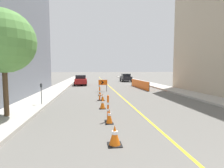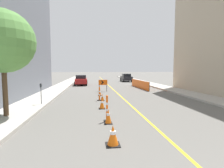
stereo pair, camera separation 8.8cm
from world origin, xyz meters
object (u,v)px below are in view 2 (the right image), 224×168
(parked_car_curb_near, at_px, (81,80))
(street_tree_left_near, at_px, (2,42))
(parked_car_curb_mid, at_px, (126,78))
(delineator_post_front, at_px, (107,110))
(traffic_cone_second, at_px, (108,116))
(traffic_cone_fourth, at_px, (102,97))
(delineator_post_rear, at_px, (99,95))
(arrow_barricade_primary, at_px, (103,83))
(traffic_cone_nearest, at_px, (113,135))
(traffic_cone_fifth, at_px, (100,93))
(traffic_cone_third, at_px, (102,104))
(parking_meter_near_curb, at_px, (41,89))

(parked_car_curb_near, distance_m, street_tree_left_near, 19.06)
(parked_car_curb_mid, bearing_deg, delineator_post_front, -103.03)
(parked_car_curb_mid, height_order, street_tree_left_near, street_tree_left_near)
(traffic_cone_second, distance_m, traffic_cone_fourth, 5.93)
(delineator_post_rear, height_order, arrow_barricade_primary, arrow_barricade_primary)
(parked_car_curb_near, height_order, parked_car_curb_mid, same)
(traffic_cone_second, relative_size, traffic_cone_fourth, 1.22)
(traffic_cone_nearest, relative_size, street_tree_left_near, 0.13)
(traffic_cone_nearest, distance_m, traffic_cone_second, 2.33)
(traffic_cone_second, xyz_separation_m, delineator_post_front, (-0.02, 0.37, 0.22))
(traffic_cone_fifth, height_order, parked_car_curb_near, parked_car_curb_near)
(delineator_post_front, bearing_deg, traffic_cone_second, -86.43)
(parked_car_curb_near, bearing_deg, traffic_cone_third, -85.06)
(traffic_cone_third, height_order, delineator_post_front, delineator_post_front)
(traffic_cone_fourth, distance_m, street_tree_left_near, 7.78)
(delineator_post_rear, bearing_deg, street_tree_left_near, -137.00)
(traffic_cone_nearest, height_order, parked_car_curb_near, parked_car_curb_near)
(traffic_cone_third, xyz_separation_m, street_tree_left_near, (-4.98, -1.68, 3.54))
(traffic_cone_third, distance_m, delineator_post_rear, 2.96)
(traffic_cone_fifth, distance_m, parking_meter_near_curb, 6.06)
(street_tree_left_near, bearing_deg, traffic_cone_nearest, -36.71)
(parked_car_curb_near, xyz_separation_m, street_tree_left_near, (-2.76, -18.61, 3.07))
(delineator_post_front, bearing_deg, parked_car_curb_near, 96.66)
(delineator_post_rear, bearing_deg, parking_meter_near_curb, -156.56)
(delineator_post_front, bearing_deg, delineator_post_rear, 90.85)
(arrow_barricade_primary, bearing_deg, delineator_post_front, -89.65)
(traffic_cone_fifth, relative_size, street_tree_left_near, 0.10)
(traffic_cone_nearest, distance_m, traffic_cone_fifth, 10.90)
(delineator_post_front, height_order, street_tree_left_near, street_tree_left_near)
(traffic_cone_fourth, bearing_deg, traffic_cone_fifth, 91.51)
(arrow_barricade_primary, xyz_separation_m, parked_car_curb_mid, (5.81, 15.35, -0.15))
(traffic_cone_third, xyz_separation_m, arrow_barricade_primary, (0.67, 8.60, 0.62))
(arrow_barricade_primary, xyz_separation_m, street_tree_left_near, (-5.65, -10.28, 2.92))
(parking_meter_near_curb, bearing_deg, traffic_cone_second, -46.00)
(delineator_post_front, bearing_deg, arrow_barricade_primary, 86.97)
(street_tree_left_near, bearing_deg, traffic_cone_fifth, 54.44)
(traffic_cone_second, xyz_separation_m, street_tree_left_near, (-5.07, 1.40, 3.53))
(traffic_cone_nearest, relative_size, traffic_cone_second, 1.00)
(traffic_cone_fifth, relative_size, parked_car_curb_near, 0.12)
(delineator_post_rear, height_order, street_tree_left_near, street_tree_left_near)
(parking_meter_near_curb, bearing_deg, traffic_cone_fifth, 45.67)
(delineator_post_rear, distance_m, parked_car_curb_mid, 21.98)
(traffic_cone_third, relative_size, parking_meter_near_curb, 0.47)
(traffic_cone_fifth, bearing_deg, delineator_post_front, -90.53)
(traffic_cone_fifth, bearing_deg, parked_car_curb_mid, 71.05)
(traffic_cone_nearest, height_order, traffic_cone_fifth, traffic_cone_nearest)
(delineator_post_rear, bearing_deg, parked_car_curb_mid, 72.81)
(traffic_cone_fourth, xyz_separation_m, parking_meter_near_curb, (-4.26, -1.65, 0.89))
(traffic_cone_third, distance_m, street_tree_left_near, 6.33)
(traffic_cone_fourth, distance_m, parking_meter_near_curb, 4.65)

